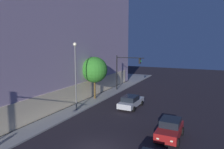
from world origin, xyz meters
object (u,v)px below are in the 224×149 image
car_red (170,129)px  modern_building (3,32)px  car_silver (131,102)px  street_lamp_sidewalk (75,68)px  sidewalk_tree (95,70)px  traffic_light_far_corner (125,67)px

car_red → modern_building: bearing=75.8°
car_silver → street_lamp_sidewalk: bearing=125.4°
modern_building → car_silver: 25.00m
car_silver → sidewalk_tree: bearing=75.4°
modern_building → sidewalk_tree: bearing=-85.7°
street_lamp_sidewalk → car_red: size_ratio=2.01×
modern_building → car_silver: bearing=-90.9°
sidewalk_tree → car_red: 15.50m
modern_building → car_silver: (-0.36, -23.19, -9.33)m
modern_building → traffic_light_far_corner: bearing=-66.3°
traffic_light_far_corner → car_red: bearing=-146.6°
sidewalk_tree → car_red: size_ratio=1.51×
modern_building → traffic_light_far_corner: size_ratio=5.92×
traffic_light_far_corner → street_lamp_sidewalk: 12.79m
street_lamp_sidewalk → car_red: street_lamp_sidewalk is taller
traffic_light_far_corner → car_silver: size_ratio=1.23×
street_lamp_sidewalk → car_silver: (3.99, -5.60, -4.43)m
modern_building → traffic_light_far_corner: modern_building is taller
sidewalk_tree → car_silver: bearing=-104.6°
street_lamp_sidewalk → car_red: (-3.05, -11.75, -4.37)m
street_lamp_sidewalk → car_silver: bearing=-54.6°
modern_building → traffic_light_far_corner: 21.52m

